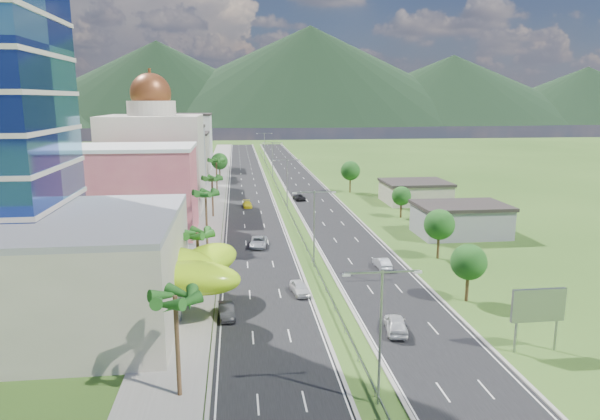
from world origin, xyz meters
name	(u,v)px	position (x,y,z in m)	size (l,w,h in m)	color
ground	(325,292)	(0.00, 0.00, 0.00)	(500.00, 500.00, 0.00)	#2D5119
road_left	(248,182)	(-7.50, 90.00, 0.02)	(11.00, 260.00, 0.04)	black
road_right	(300,181)	(7.50, 90.00, 0.02)	(11.00, 260.00, 0.04)	black
sidewalk_left	(214,183)	(-17.00, 90.00, 0.06)	(7.00, 260.00, 0.12)	gray
median_guardrail	(279,190)	(0.00, 71.99, 0.62)	(0.10, 216.06, 0.76)	gray
streetlight_median_a	(381,323)	(0.00, -25.00, 6.75)	(6.04, 0.25, 11.00)	gray
streetlight_median_b	(314,221)	(0.00, 10.00, 6.75)	(6.04, 0.25, 11.00)	gray
streetlight_median_c	(287,179)	(0.00, 50.00, 6.75)	(6.04, 0.25, 11.00)	gray
streetlight_median_d	(273,157)	(0.00, 95.00, 6.75)	(6.04, 0.25, 11.00)	gray
streetlight_median_e	(264,144)	(0.00, 140.00, 6.75)	(6.04, 0.25, 11.00)	gray
mall_podium	(31,275)	(-32.00, -6.00, 5.50)	(30.00, 24.00, 11.00)	#A39D86
lime_canopy	(153,269)	(-20.00, -4.00, 4.99)	(18.00, 15.00, 7.40)	#A6E015
pink_shophouse	(136,193)	(-28.00, 32.00, 7.50)	(20.00, 15.00, 15.00)	#BE4E5F
domed_building	(154,156)	(-28.00, 55.00, 11.35)	(20.00, 20.00, 28.70)	#BFB19E
midrise_grey	(173,159)	(-27.00, 80.00, 8.00)	(16.00, 15.00, 16.00)	gray
midrise_beige	(182,156)	(-27.00, 102.00, 6.50)	(16.00, 15.00, 13.00)	#A39D86
midrise_white	(188,142)	(-27.00, 125.00, 9.00)	(16.00, 15.00, 18.00)	silver
billboard	(538,307)	(17.00, -18.00, 4.42)	(5.20, 0.35, 6.20)	gray
shed_near	(460,221)	(28.00, 25.00, 2.50)	(15.00, 10.00, 5.00)	gray
shed_far	(415,193)	(30.00, 55.00, 2.20)	(14.00, 12.00, 4.40)	#A39D86
palm_tree_a	(175,302)	(-15.50, -22.00, 8.02)	(3.60, 3.60, 9.10)	#47301C
palm_tree_b	(197,236)	(-15.50, 2.00, 7.06)	(3.60, 3.60, 8.10)	#47301C
palm_tree_c	(206,196)	(-15.50, 22.00, 8.50)	(3.60, 3.60, 9.60)	#47301C
palm_tree_d	(212,180)	(-15.50, 45.00, 7.54)	(3.60, 3.60, 8.60)	#47301C
palm_tree_e	(216,162)	(-15.50, 70.00, 8.31)	(3.60, 3.60, 9.40)	#47301C
leafy_tree_lfar	(219,161)	(-15.50, 95.00, 5.58)	(4.90, 4.90, 8.05)	#47301C
leafy_tree_ra	(469,262)	(16.00, -5.00, 4.78)	(4.20, 4.20, 6.90)	#47301C
leafy_tree_rb	(439,225)	(19.00, 12.00, 5.18)	(4.55, 4.55, 7.47)	#47301C
leafy_tree_rc	(401,196)	(22.00, 40.00, 4.37)	(3.85, 3.85, 6.33)	#47301C
leafy_tree_rd	(350,171)	(18.00, 70.00, 5.58)	(4.90, 4.90, 8.05)	#47301C
mountain_ridge	(310,124)	(60.00, 450.00, 0.00)	(860.00, 140.00, 90.00)	black
car_white_near_left	(300,288)	(-3.25, -0.41, 0.80)	(1.79, 4.45, 1.52)	silver
car_dark_left	(227,311)	(-12.01, -6.61, 0.80)	(1.62, 4.63, 1.53)	black
car_silver_mid_left	(258,242)	(-7.35, 21.52, 0.81)	(2.57, 5.58, 1.55)	#A7AAAF
car_yellow_far_left	(247,204)	(-8.42, 53.88, 0.71)	(1.87, 4.59, 1.33)	yellow
car_white_near_right	(396,324)	(5.19, -12.42, 0.91)	(2.07, 5.13, 1.75)	silver
car_silver_right	(382,263)	(9.46, 8.30, 0.78)	(1.56, 4.48, 1.47)	#B0B2B9
car_dark_far_right	(299,197)	(3.86, 61.10, 0.73)	(2.29, 4.97, 1.38)	black
motorcycle	(231,317)	(-11.57, -8.04, 0.64)	(0.56, 1.86, 1.19)	black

